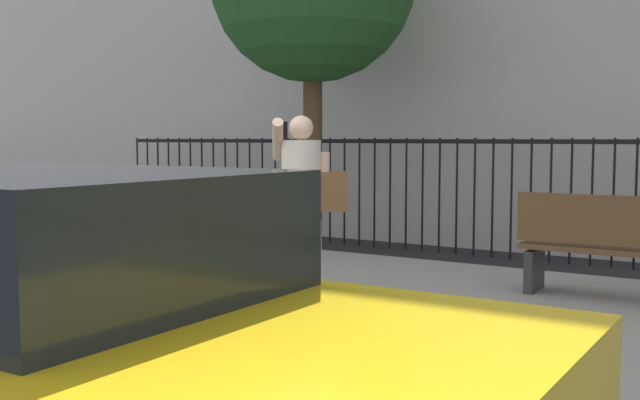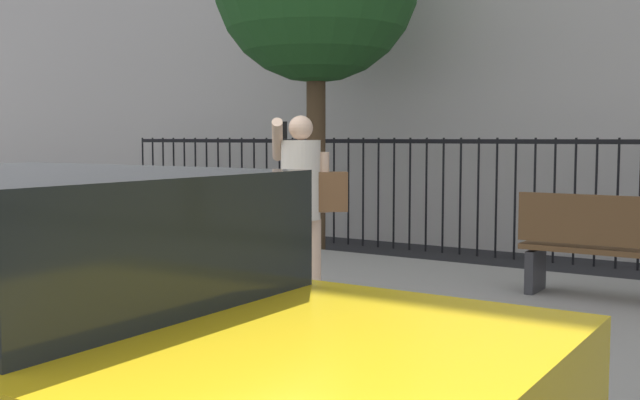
# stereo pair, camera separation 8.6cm
# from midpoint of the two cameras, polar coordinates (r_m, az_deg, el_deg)

# --- Properties ---
(ground_plane) EXTENTS (60.00, 60.00, 0.00)m
(ground_plane) POSITION_cam_midpoint_polar(r_m,az_deg,el_deg) (5.83, -14.05, -11.32)
(ground_plane) COLOR black
(sidewalk) EXTENTS (28.00, 4.40, 0.15)m
(sidewalk) POSITION_cam_midpoint_polar(r_m,az_deg,el_deg) (7.43, -1.39, -7.11)
(sidewalk) COLOR gray
(sidewalk) RESTS_ON ground
(iron_fence) EXTENTS (12.03, 0.04, 1.60)m
(iron_fence) POSITION_cam_midpoint_polar(r_m,az_deg,el_deg) (10.55, 10.13, 1.49)
(iron_fence) COLOR black
(iron_fence) RESTS_ON ground
(taxi_yellow) EXTENTS (4.21, 1.89, 1.45)m
(taxi_yellow) POSITION_cam_midpoint_polar(r_m,az_deg,el_deg) (3.55, -19.06, -10.15)
(taxi_yellow) COLOR yellow
(taxi_yellow) RESTS_ON ground
(pedestrian_on_phone) EXTENTS (0.71, 0.64, 1.64)m
(pedestrian_on_phone) POSITION_cam_midpoint_polar(r_m,az_deg,el_deg) (6.51, -0.83, 0.32)
(pedestrian_on_phone) COLOR beige
(pedestrian_on_phone) RESTS_ON sidewalk
(street_bench) EXTENTS (1.60, 0.45, 0.95)m
(street_bench) POSITION_cam_midpoint_polar(r_m,az_deg,el_deg) (7.16, 21.47, -3.21)
(street_bench) COLOR brown
(street_bench) RESTS_ON sidewalk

